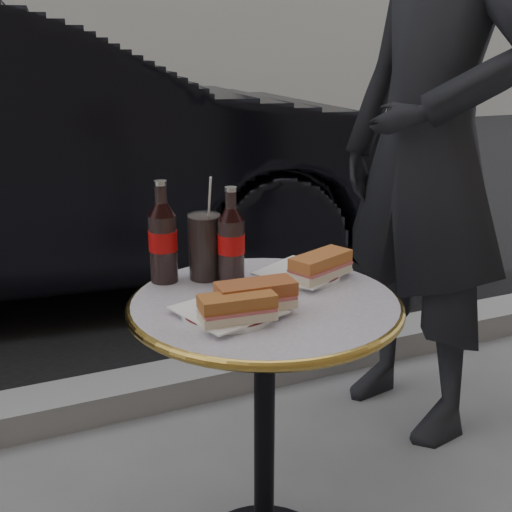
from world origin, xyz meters
name	(u,v)px	position (x,y,z in m)	size (l,w,h in m)	color
asphalt_road	(45,192)	(0.00, 5.00, 0.00)	(40.00, 8.00, 0.00)	black
curb	(166,386)	(0.00, 0.90, 0.05)	(40.00, 0.20, 0.12)	gray
bistro_table	(264,439)	(0.00, 0.00, 0.37)	(0.62, 0.62, 0.73)	#BAB2C4
plate_left	(228,313)	(-0.11, -0.05, 0.74)	(0.20, 0.20, 0.01)	white
plate_right	(302,274)	(0.15, 0.10, 0.74)	(0.19, 0.19, 0.01)	white
sandwich_left_a	(237,309)	(-0.11, -0.11, 0.77)	(0.15, 0.07, 0.05)	#A85F2A
sandwich_left_b	(256,297)	(-0.05, -0.07, 0.77)	(0.17, 0.08, 0.06)	#A45129
sandwich_right	(321,267)	(0.17, 0.05, 0.77)	(0.16, 0.08, 0.06)	#B4632D
cola_bottle_left	(163,232)	(-0.17, 0.21, 0.86)	(0.07, 0.07, 0.25)	black
cola_bottle_right	(231,235)	(-0.03, 0.14, 0.85)	(0.07, 0.07, 0.23)	black
cola_glass	(205,246)	(-0.08, 0.19, 0.81)	(0.08, 0.08, 0.16)	black
parked_car	(2,153)	(-0.43, 2.40, 0.75)	(4.57, 1.59, 1.50)	black
pedestrian	(430,151)	(0.78, 0.44, 0.96)	(0.70, 0.46, 1.92)	black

